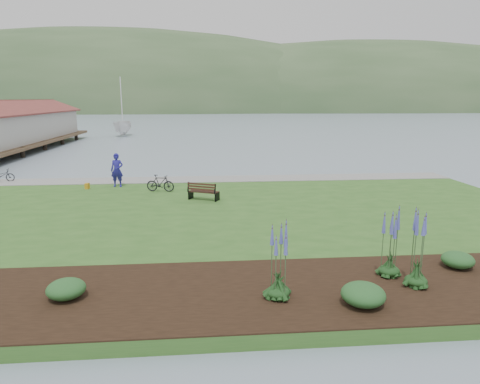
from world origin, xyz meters
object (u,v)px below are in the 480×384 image
object	(u,v)px
bicycle_a	(1,175)
sailboat	(123,136)
park_bench	(203,191)
person	(117,167)

from	to	relation	value
bicycle_a	sailboat	xyz separation A→B (m)	(0.75, 38.57, -0.80)
park_bench	person	distance (m)	6.46
park_bench	sailboat	bearing A→B (deg)	129.90
person	bicycle_a	bearing A→B (deg)	169.18
park_bench	person	xyz separation A→B (m)	(-5.07, 3.95, 0.69)
person	sailboat	bearing A→B (deg)	104.66
sailboat	person	bearing A→B (deg)	-80.57
park_bench	bicycle_a	size ratio (longest dim) A/B	1.08
bicycle_a	sailboat	world-z (taller)	sailboat
bicycle_a	sailboat	distance (m)	38.59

